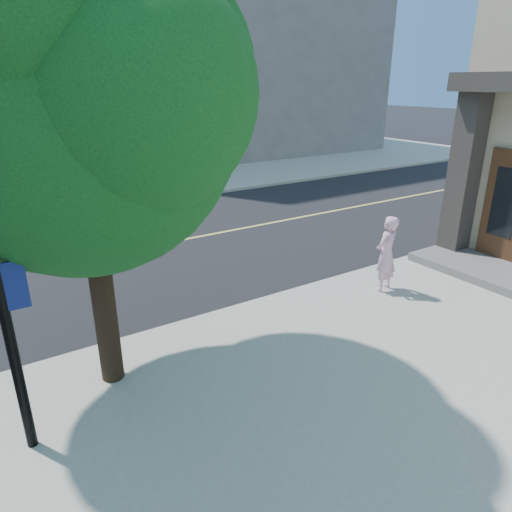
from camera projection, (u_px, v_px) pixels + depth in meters
ground at (40, 368)px, 7.26m from camera, size 140.00×140.00×0.00m
road_ew at (6, 274)px, 10.79m from camera, size 140.00×9.00×0.01m
sidewalk_ne at (200, 147)px, 30.96m from camera, size 29.00×25.00×0.12m
filler_ne at (199, 32)px, 29.09m from camera, size 18.00×16.00×14.00m
man_on_phone at (386, 254)px, 9.43m from camera, size 0.66×0.51×1.60m
street_tree at (83, 75)px, 5.42m from camera, size 4.89×4.45×6.49m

